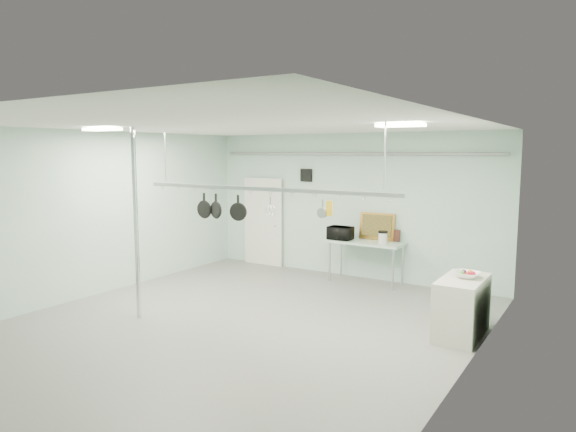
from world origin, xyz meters
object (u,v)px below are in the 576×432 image
Objects in this scene: side_cabinet at (462,307)px; coffee_canister at (383,238)px; skillet_left at (204,206)px; pot_rack at (260,187)px; microwave at (341,233)px; skillet_mid at (216,205)px; skillet_right at (238,207)px; chrome_pole at (136,224)px; prep_table at (366,244)px; fruit_bowl at (467,275)px.

coffee_canister reaches higher than side_cabinet.
skillet_left is at bearing -165.13° from side_cabinet.
side_cabinet is 3.62m from pot_rack.
microwave is 2.35× the size of coffee_canister.
microwave is at bearing 92.63° from pot_rack.
skillet_mid is 0.48m from skillet_right.
prep_table is at bearing 61.29° from chrome_pole.
pot_rack is 12.62× the size of fruit_bowl.
coffee_canister is (2.70, 4.13, -0.59)m from chrome_pole.
fruit_bowl is (0.05, 0.07, 0.50)m from side_cabinet.
pot_rack is 11.92× the size of skillet_mid.
side_cabinet is 3.78m from microwave.
skillet_mid is at bearing -163.45° from fruit_bowl.
skillet_right is at bearing 84.26° from microwave.
prep_table is 7.35× the size of coffee_canister.
coffee_canister is 0.52× the size of skillet_right.
coffee_canister is (0.95, 0.05, -0.03)m from microwave.
prep_table is at bearing 84.25° from skillet_mid.
microwave is (-0.55, -0.12, 0.21)m from prep_table.
chrome_pole is at bearing -123.20° from coffee_canister.
skillet_mid reaches higher than microwave.
pot_rack is at bearing 25.35° from chrome_pole.
side_cabinet is 2.98× the size of skillet_mid.
coffee_canister is 3.57m from skillet_right.
pot_rack is at bearing -103.96° from coffee_canister.
skillet_left is (-1.19, 0.00, -0.36)m from pot_rack.
skillet_right reaches higher than coffee_canister.
skillet_left is (-2.00, -3.23, 0.85)m from coffee_canister.
skillet_right is at bearing 0.21° from skillet_left.
coffee_canister is 0.57× the size of fruit_bowl.
prep_table is 0.33× the size of pot_rack.
chrome_pole is 7.33× the size of skillet_left.
side_cabinet is at bearing 32.00° from skillet_mid.
prep_table is at bearing 64.44° from skillet_left.
pot_rack reaches higher than prep_table.
chrome_pole is 2.67× the size of side_cabinet.
fruit_bowl is at bearing -43.31° from coffee_canister.
skillet_right is at bearing -104.46° from prep_table.
coffee_canister reaches higher than prep_table.
pot_rack is 0.99m from skillet_mid.
fruit_bowl is at bearing 21.26° from pot_rack.
pot_rack is at bearing -14.49° from skillet_right.
fruit_bowl is at bearing 4.19° from skillet_right.
skillet_mid is (0.97, 0.90, 0.28)m from chrome_pole.
coffee_canister is 3.89m from skillet_left.
chrome_pole is 1.18m from skillet_left.
side_cabinet is 2.75× the size of skillet_left.
microwave is 1.17× the size of skillet_left.
skillet_right is at bearing 16.16° from skillet_mid.
pot_rack reaches higher than skillet_right.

